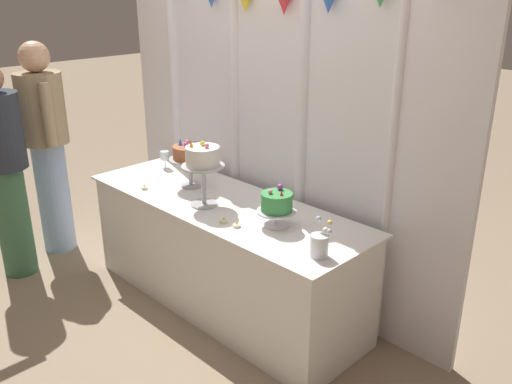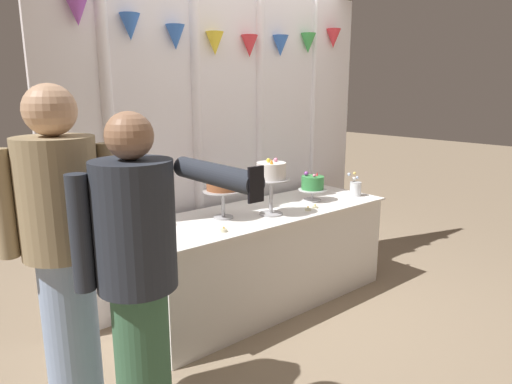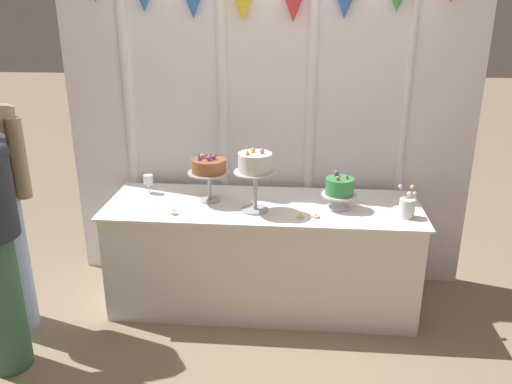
{
  "view_description": "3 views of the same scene",
  "coord_description": "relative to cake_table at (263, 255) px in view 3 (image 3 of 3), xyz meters",
  "views": [
    {
      "loc": [
        2.46,
        -2.05,
        2.08
      ],
      "look_at": [
        0.17,
        0.23,
        0.83
      ],
      "focal_mm": 38.49,
      "sensor_mm": 36.0,
      "label": 1
    },
    {
      "loc": [
        -2.18,
        -2.38,
        1.64
      ],
      "look_at": [
        -0.06,
        0.13,
        0.89
      ],
      "focal_mm": 31.88,
      "sensor_mm": 36.0,
      "label": 2
    },
    {
      "loc": [
        0.24,
        -3.11,
        2.02
      ],
      "look_at": [
        -0.04,
        0.03,
        0.86
      ],
      "focal_mm": 36.65,
      "sensor_mm": 36.0,
      "label": 3
    }
  ],
  "objects": [
    {
      "name": "cake_display_center",
      "position": [
        -0.04,
        -0.12,
        0.67
      ],
      "size": [
        0.27,
        0.27,
        0.42
      ],
      "color": "#B2B2B7",
      "rests_on": "cake_table"
    },
    {
      "name": "cake_table",
      "position": [
        0.0,
        0.0,
        0.0
      ],
      "size": [
        2.08,
        0.7,
        0.75
      ],
      "color": "white",
      "rests_on": "ground_plane"
    },
    {
      "name": "wine_glass",
      "position": [
        -0.81,
        0.15,
        0.47
      ],
      "size": [
        0.07,
        0.07,
        0.13
      ],
      "color": "silver",
      "rests_on": "cake_table"
    },
    {
      "name": "flower_vase",
      "position": [
        0.91,
        -0.14,
        0.44
      ],
      "size": [
        0.12,
        0.11,
        0.2
      ],
      "color": "silver",
      "rests_on": "cake_table"
    },
    {
      "name": "cake_display_leftmost",
      "position": [
        -0.36,
        0.03,
        0.6
      ],
      "size": [
        0.28,
        0.28,
        0.34
      ],
      "color": "#B2B2B7",
      "rests_on": "cake_table"
    },
    {
      "name": "ground_plane",
      "position": [
        0.0,
        -0.1,
        -0.37
      ],
      "size": [
        24.0,
        24.0,
        0.0
      ],
      "primitive_type": "plane",
      "color": "gray"
    },
    {
      "name": "draped_curtain",
      "position": [
        -0.03,
        0.43,
        0.9
      ],
      "size": [
        2.89,
        0.15,
        2.44
      ],
      "color": "white",
      "rests_on": "ground_plane"
    },
    {
      "name": "tealight_far_left",
      "position": [
        -0.55,
        -0.22,
        0.38
      ],
      "size": [
        0.05,
        0.05,
        0.03
      ],
      "color": "beige",
      "rests_on": "cake_table"
    },
    {
      "name": "cake_display_rightmost",
      "position": [
        0.49,
        -0.02,
        0.51
      ],
      "size": [
        0.23,
        0.23,
        0.24
      ],
      "color": "silver",
      "rests_on": "cake_table"
    },
    {
      "name": "tealight_near_right",
      "position": [
        0.34,
        -0.19,
        0.38
      ],
      "size": [
        0.05,
        0.05,
        0.03
      ],
      "color": "beige",
      "rests_on": "cake_table"
    },
    {
      "name": "tealight_near_left",
      "position": [
        0.25,
        -0.21,
        0.38
      ],
      "size": [
        0.05,
        0.05,
        0.03
      ],
      "color": "beige",
      "rests_on": "cake_table"
    }
  ]
}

